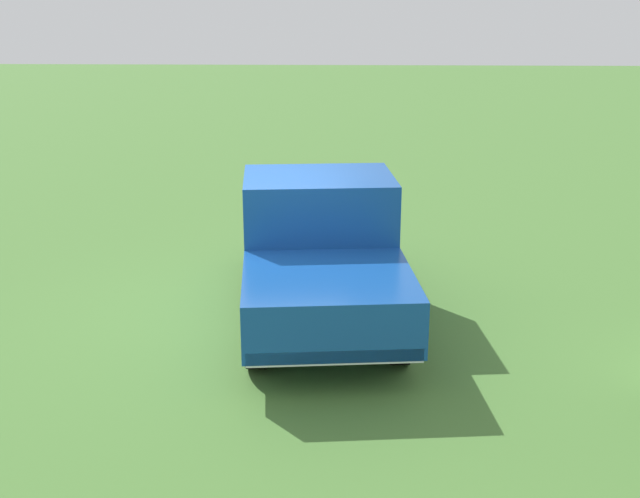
# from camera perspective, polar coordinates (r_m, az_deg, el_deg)

# --- Properties ---
(ground_plane) EXTENTS (80.00, 80.00, 0.00)m
(ground_plane) POSITION_cam_1_polar(r_m,az_deg,el_deg) (10.80, -4.57, -4.21)
(ground_plane) COLOR #477533
(pickup_truck) EXTENTS (4.86, 2.39, 1.81)m
(pickup_truck) POSITION_cam_1_polar(r_m,az_deg,el_deg) (10.37, -0.04, 0.37)
(pickup_truck) COLOR black
(pickup_truck) RESTS_ON ground_plane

